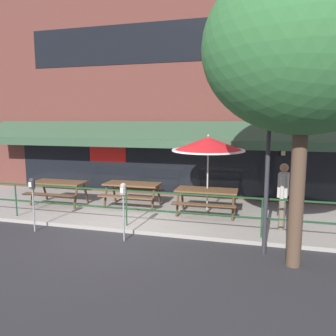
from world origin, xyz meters
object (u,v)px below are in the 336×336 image
at_px(patio_umbrella_right, 208,144).
at_px(parking_meter_far, 123,194).
at_px(picnic_table_right, 207,195).
at_px(street_tree_curbside, 313,33).
at_px(pedestrian_walking, 283,193).
at_px(street_sign_pole, 268,142).
at_px(parking_meter_near, 32,188).
at_px(picnic_table_centre, 132,188).
at_px(picnic_table_left, 59,186).

bearing_deg(patio_umbrella_right, parking_meter_far, -122.59).
relative_size(picnic_table_right, street_tree_curbside, 0.28).
bearing_deg(patio_umbrella_right, pedestrian_walking, -24.76).
bearing_deg(street_sign_pole, picnic_table_right, 124.52).
height_order(parking_meter_near, street_sign_pole, street_sign_pole).
xyz_separation_m(picnic_table_centre, patio_umbrella_right, (2.47, -0.19, 1.47)).
bearing_deg(street_sign_pole, street_tree_curbside, -38.19).
xyz_separation_m(pedestrian_walking, street_tree_curbside, (0.20, -2.06, 3.36)).
xyz_separation_m(picnic_table_centre, parking_meter_far, (0.83, -2.74, 0.44)).
distance_m(picnic_table_centre, parking_meter_near, 3.22).
distance_m(parking_meter_far, street_sign_pole, 3.48).
distance_m(picnic_table_centre, street_sign_pole, 5.16).
distance_m(picnic_table_centre, patio_umbrella_right, 2.88).
bearing_deg(parking_meter_near, picnic_table_right, 29.45).
height_order(picnic_table_centre, parking_meter_far, parking_meter_far).
relative_size(patio_umbrella_right, parking_meter_far, 1.67).
bearing_deg(street_tree_curbside, street_sign_pole, 141.81).
bearing_deg(pedestrian_walking, parking_meter_far, -156.57).
xyz_separation_m(patio_umbrella_right, street_tree_curbside, (2.26, -3.01, 2.24)).
distance_m(picnic_table_left, street_tree_curbside, 8.58).
xyz_separation_m(picnic_table_left, pedestrian_walking, (7.00, -0.77, 0.35)).
bearing_deg(parking_meter_far, picnic_table_left, 144.24).
bearing_deg(patio_umbrella_right, street_tree_curbside, -53.07).
height_order(picnic_table_left, picnic_table_right, same).
bearing_deg(parking_meter_far, picnic_table_right, 55.67).
distance_m(parking_meter_far, street_tree_curbside, 5.11).
distance_m(picnic_table_right, pedestrian_walking, 2.24).
distance_m(picnic_table_centre, street_tree_curbside, 6.81).
bearing_deg(picnic_table_right, pedestrian_walking, -20.93).
height_order(parking_meter_near, street_tree_curbside, street_tree_curbside).
xyz_separation_m(picnic_table_right, street_tree_curbside, (2.26, -2.85, 3.71)).
height_order(patio_umbrella_right, parking_meter_near, patio_umbrella_right).
relative_size(patio_umbrella_right, pedestrian_walking, 1.39).
bearing_deg(patio_umbrella_right, picnic_table_centre, 175.68).
bearing_deg(street_tree_curbside, picnic_table_right, 128.47).
bearing_deg(parking_meter_near, street_sign_pole, 0.25).
distance_m(picnic_table_right, patio_umbrella_right, 1.48).
height_order(picnic_table_left, patio_umbrella_right, patio_umbrella_right).
xyz_separation_m(patio_umbrella_right, pedestrian_walking, (2.07, -0.95, -1.12)).
distance_m(picnic_table_right, street_sign_pole, 3.31).
bearing_deg(picnic_table_right, patio_umbrella_right, 90.00).
bearing_deg(picnic_table_left, street_tree_curbside, -21.48).
distance_m(picnic_table_left, picnic_table_right, 4.93).
height_order(street_sign_pole, street_tree_curbside, street_tree_curbside).
xyz_separation_m(picnic_table_centre, parking_meter_near, (-1.70, -2.70, 0.44)).
bearing_deg(street_tree_curbside, parking_meter_near, 175.59).
height_order(picnic_table_centre, street_sign_pole, street_sign_pole).
bearing_deg(pedestrian_walking, street_tree_curbside, -84.53).
distance_m(picnic_table_right, street_tree_curbside, 5.20).
xyz_separation_m(picnic_table_centre, pedestrian_walking, (4.53, -1.14, 0.35)).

